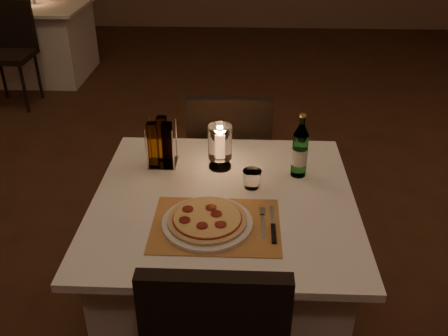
{
  "coord_description": "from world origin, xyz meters",
  "views": [
    {
      "loc": [
        -0.07,
        -2.1,
        1.79
      ],
      "look_at": [
        -0.14,
        -0.49,
        0.86
      ],
      "focal_mm": 40.0,
      "sensor_mm": 36.0,
      "label": 1
    }
  ],
  "objects_px": {
    "chair_far": "(230,153)",
    "plate": "(207,223)",
    "pizza": "(207,219)",
    "tumbler": "(252,179)",
    "neighbor_table_left": "(42,40)",
    "water_bottle": "(300,151)",
    "hurricane_candle": "(220,143)",
    "main_table": "(224,271)"
  },
  "relations": [
    {
      "from": "plate",
      "to": "main_table",
      "type": "bearing_deg",
      "value": 74.48
    },
    {
      "from": "hurricane_candle",
      "to": "neighbor_table_left",
      "type": "distance_m",
      "value": 3.78
    },
    {
      "from": "chair_far",
      "to": "water_bottle",
      "type": "height_order",
      "value": "water_bottle"
    },
    {
      "from": "chair_far",
      "to": "plate",
      "type": "relative_size",
      "value": 2.81
    },
    {
      "from": "chair_far",
      "to": "neighbor_table_left",
      "type": "xyz_separation_m",
      "value": [
        -2.02,
        2.7,
        -0.18
      ]
    },
    {
      "from": "pizza",
      "to": "tumbler",
      "type": "bearing_deg",
      "value": 58.83
    },
    {
      "from": "hurricane_candle",
      "to": "pizza",
      "type": "bearing_deg",
      "value": -93.41
    },
    {
      "from": "main_table",
      "to": "hurricane_candle",
      "type": "bearing_deg",
      "value": 96.19
    },
    {
      "from": "pizza",
      "to": "neighbor_table_left",
      "type": "relative_size",
      "value": 0.28
    },
    {
      "from": "chair_far",
      "to": "tumbler",
      "type": "xyz_separation_m",
      "value": [
        0.11,
        -0.63,
        0.23
      ]
    },
    {
      "from": "chair_far",
      "to": "neighbor_table_left",
      "type": "relative_size",
      "value": 0.9
    },
    {
      "from": "pizza",
      "to": "tumbler",
      "type": "distance_m",
      "value": 0.3
    },
    {
      "from": "pizza",
      "to": "neighbor_table_left",
      "type": "xyz_separation_m",
      "value": [
        -1.97,
        3.59,
        -0.39
      ]
    },
    {
      "from": "chair_far",
      "to": "water_bottle",
      "type": "bearing_deg",
      "value": -60.42
    },
    {
      "from": "hurricane_candle",
      "to": "neighbor_table_left",
      "type": "bearing_deg",
      "value": 122.13
    },
    {
      "from": "main_table",
      "to": "chair_far",
      "type": "xyz_separation_m",
      "value": [
        -0.0,
        0.71,
        0.18
      ]
    },
    {
      "from": "pizza",
      "to": "water_bottle",
      "type": "bearing_deg",
      "value": 46.47
    },
    {
      "from": "neighbor_table_left",
      "to": "tumbler",
      "type": "bearing_deg",
      "value": -57.44
    },
    {
      "from": "plate",
      "to": "tumbler",
      "type": "height_order",
      "value": "tumbler"
    },
    {
      "from": "main_table",
      "to": "pizza",
      "type": "bearing_deg",
      "value": -105.61
    },
    {
      "from": "main_table",
      "to": "plate",
      "type": "xyz_separation_m",
      "value": [
        -0.05,
        -0.18,
        0.38
      ]
    },
    {
      "from": "hurricane_candle",
      "to": "neighbor_table_left",
      "type": "height_order",
      "value": "hurricane_candle"
    },
    {
      "from": "tumbler",
      "to": "main_table",
      "type": "bearing_deg",
      "value": -143.1
    },
    {
      "from": "chair_far",
      "to": "pizza",
      "type": "xyz_separation_m",
      "value": [
        -0.05,
        -0.89,
        0.22
      ]
    },
    {
      "from": "pizza",
      "to": "plate",
      "type": "bearing_deg",
      "value": 4.88
    },
    {
      "from": "chair_far",
      "to": "pizza",
      "type": "relative_size",
      "value": 3.21
    },
    {
      "from": "chair_far",
      "to": "neighbor_table_left",
      "type": "bearing_deg",
      "value": 126.83
    },
    {
      "from": "water_bottle",
      "to": "neighbor_table_left",
      "type": "xyz_separation_m",
      "value": [
        -2.32,
        3.22,
        -0.47
      ]
    },
    {
      "from": "chair_far",
      "to": "hurricane_candle",
      "type": "xyz_separation_m",
      "value": [
        -0.03,
        -0.48,
        0.3
      ]
    },
    {
      "from": "chair_far",
      "to": "neighbor_table_left",
      "type": "distance_m",
      "value": 3.37
    },
    {
      "from": "main_table",
      "to": "plate",
      "type": "height_order",
      "value": "plate"
    },
    {
      "from": "main_table",
      "to": "water_bottle",
      "type": "distance_m",
      "value": 0.59
    },
    {
      "from": "main_table",
      "to": "neighbor_table_left",
      "type": "distance_m",
      "value": 3.96
    },
    {
      "from": "water_bottle",
      "to": "hurricane_candle",
      "type": "relative_size",
      "value": 1.41
    },
    {
      "from": "plate",
      "to": "hurricane_candle",
      "type": "height_order",
      "value": "hurricane_candle"
    },
    {
      "from": "neighbor_table_left",
      "to": "chair_far",
      "type": "bearing_deg",
      "value": -53.17
    },
    {
      "from": "chair_far",
      "to": "tumbler",
      "type": "bearing_deg",
      "value": -80.38
    },
    {
      "from": "chair_far",
      "to": "water_bottle",
      "type": "distance_m",
      "value": 0.68
    },
    {
      "from": "pizza",
      "to": "water_bottle",
      "type": "relative_size",
      "value": 1.04
    },
    {
      "from": "plate",
      "to": "pizza",
      "type": "height_order",
      "value": "pizza"
    },
    {
      "from": "tumbler",
      "to": "plate",
      "type": "bearing_deg",
      "value": -121.13
    },
    {
      "from": "plate",
      "to": "neighbor_table_left",
      "type": "height_order",
      "value": "plate"
    }
  ]
}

